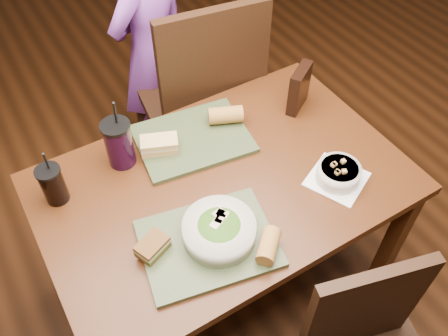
% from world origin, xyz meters
% --- Properties ---
extents(ground, '(6.00, 6.00, 0.00)m').
position_xyz_m(ground, '(0.00, 0.00, 0.00)').
color(ground, '#381C0B').
rests_on(ground, ground).
extents(dining_table, '(1.30, 0.85, 0.75)m').
position_xyz_m(dining_table, '(0.00, 0.00, 0.66)').
color(dining_table, '#43210D').
rests_on(dining_table, ground).
extents(chair_far, '(0.55, 0.55, 1.11)m').
position_xyz_m(chair_far, '(0.24, 0.59, 0.62)').
color(chair_far, black).
rests_on(chair_far, ground).
extents(diner, '(0.58, 0.49, 1.35)m').
position_xyz_m(diner, '(0.17, 0.96, 0.68)').
color(diner, purple).
rests_on(diner, ground).
extents(tray_near, '(0.48, 0.40, 0.02)m').
position_xyz_m(tray_near, '(-0.18, -0.20, 0.76)').
color(tray_near, '#344225').
rests_on(tray_near, dining_table).
extents(tray_far, '(0.46, 0.37, 0.02)m').
position_xyz_m(tray_far, '(0.00, 0.24, 0.76)').
color(tray_far, '#344225').
rests_on(tray_far, dining_table).
extents(salad_bowl, '(0.23, 0.23, 0.08)m').
position_xyz_m(salad_bowl, '(-0.14, -0.20, 0.81)').
color(salad_bowl, silver).
rests_on(salad_bowl, tray_near).
extents(soup_bowl, '(0.25, 0.25, 0.08)m').
position_xyz_m(soup_bowl, '(0.35, -0.20, 0.79)').
color(soup_bowl, white).
rests_on(soup_bowl, dining_table).
extents(sandwich_near, '(0.12, 0.10, 0.05)m').
position_xyz_m(sandwich_near, '(-0.34, -0.14, 0.79)').
color(sandwich_near, '#593819').
rests_on(sandwich_near, tray_near).
extents(sandwich_far, '(0.16, 0.12, 0.05)m').
position_xyz_m(sandwich_far, '(-0.13, 0.24, 0.80)').
color(sandwich_far, tan).
rests_on(sandwich_far, tray_far).
extents(baguette_near, '(0.12, 0.12, 0.06)m').
position_xyz_m(baguette_near, '(-0.04, -0.33, 0.80)').
color(baguette_near, '#AD7533').
rests_on(baguette_near, tray_near).
extents(baguette_far, '(0.15, 0.11, 0.07)m').
position_xyz_m(baguette_far, '(0.16, 0.25, 0.80)').
color(baguette_far, '#AD7533').
rests_on(baguette_far, tray_far).
extents(cup_cola, '(0.08, 0.08, 0.23)m').
position_xyz_m(cup_cola, '(-0.53, 0.23, 0.83)').
color(cup_cola, black).
rests_on(cup_cola, dining_table).
extents(cup_berry, '(0.11, 0.11, 0.29)m').
position_xyz_m(cup_berry, '(-0.27, 0.28, 0.84)').
color(cup_berry, black).
rests_on(cup_berry, dining_table).
extents(chip_bag, '(0.14, 0.11, 0.19)m').
position_xyz_m(chip_bag, '(0.47, 0.19, 0.84)').
color(chip_bag, black).
rests_on(chip_bag, dining_table).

